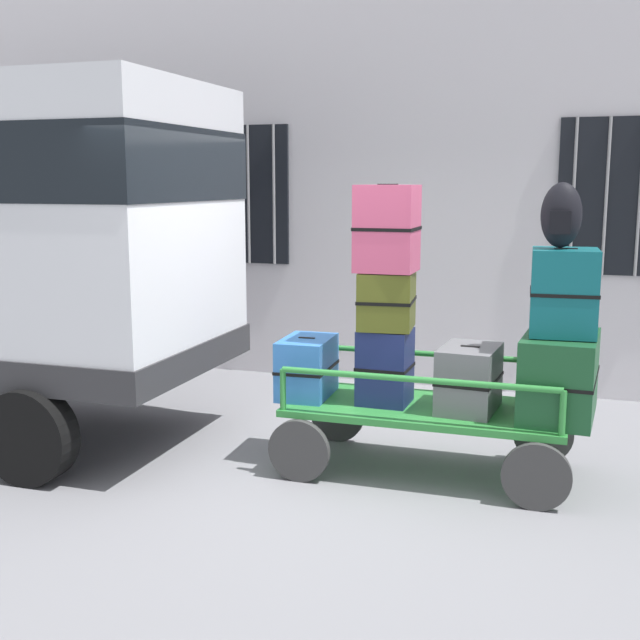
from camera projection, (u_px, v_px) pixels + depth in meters
The scene contains 12 objects.
ground_plane at pixel (314, 467), 6.06m from camera, with size 40.00×40.00×0.00m, color gray.
building_wall at pixel (401, 147), 8.33m from camera, with size 12.00×0.38×5.00m.
luggage_cart at pixel (426, 420), 5.92m from camera, with size 2.12×1.02×0.51m.
cart_railing at pixel (427, 371), 5.85m from camera, with size 1.99×0.88×0.32m.
suitcase_left_bottom at pixel (307, 367), 6.14m from camera, with size 0.39×0.58×0.46m.
suitcase_midleft_bottom at pixel (385, 366), 5.93m from camera, with size 0.39×0.37×0.57m.
suitcase_midleft_middle at pixel (387, 300), 5.87m from camera, with size 0.44×0.48×0.42m.
suitcase_midleft_top at pixel (387, 228), 5.75m from camera, with size 0.44×0.42×0.63m.
suitcase_center_bottom at pixel (469, 378), 5.75m from camera, with size 0.44×0.60×0.47m.
suitcase_midright_bottom at pixel (559, 376), 5.58m from camera, with size 0.55×0.84×0.59m.
suitcase_midright_middle at pixel (564, 292), 5.45m from camera, with size 0.47×0.47×0.60m.
backpack at pixel (561, 215), 5.37m from camera, with size 0.27×0.22×0.44m.
Camera 1 is at (1.84, -5.48, 2.14)m, focal length 44.76 mm.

